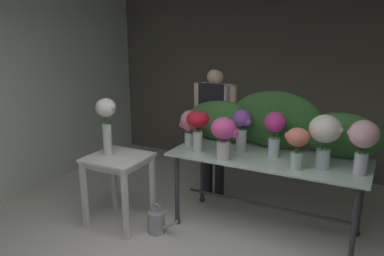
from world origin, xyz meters
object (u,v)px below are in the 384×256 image
vase_rosy_snapdragons (189,125)px  vase_fuchsia_ranunculus (224,134)px  florist (214,119)px  vase_crimson_roses (198,125)px  vase_magenta_anemones (275,129)px  watering_can (157,222)px  vase_coral_hydrangea (297,143)px  vase_ivory_peonies (325,134)px  side_table_white (118,167)px  vase_violet_lilies (242,127)px  vase_blush_tulips (363,140)px  vase_white_roses_tall (106,119)px  display_table_glass (268,168)px

vase_rosy_snapdragons → vase_fuchsia_ranunculus: bearing=-28.8°
florist → vase_crimson_roses: (0.15, -0.77, 0.12)m
vase_magenta_anemones → watering_can: 1.58m
florist → watering_can: bearing=-96.4°
watering_can → vase_rosy_snapdragons: bearing=81.7°
vase_coral_hydrangea → vase_ivory_peonies: (0.22, 0.15, 0.08)m
vase_coral_hydrangea → vase_magenta_anemones: bearing=138.1°
side_table_white → vase_ivory_peonies: 2.16m
florist → vase_magenta_anemones: bearing=-31.4°
vase_violet_lilies → vase_blush_tulips: bearing=-7.0°
side_table_white → vase_blush_tulips: 2.48m
vase_rosy_snapdragons → watering_can: vase_rosy_snapdragons is taller
vase_ivory_peonies → vase_violet_lilies: size_ratio=1.14×
vase_blush_tulips → vase_white_roses_tall: 2.55m
display_table_glass → vase_crimson_roses: size_ratio=4.50×
vase_magenta_anemones → vase_violet_lilies: bearing=175.5°
vase_magenta_anemones → vase_rosy_snapdragons: size_ratio=1.19×
side_table_white → vase_rosy_snapdragons: 0.91m
vase_ivory_peonies → vase_fuchsia_ranunculus: (-0.94, -0.21, -0.07)m
vase_magenta_anemones → vase_coral_hydrangea: bearing=-41.9°
florist → vase_violet_lilies: bearing=-43.8°
florist → vase_blush_tulips: 1.90m
display_table_glass → side_table_white: bearing=-158.3°
vase_violet_lilies → vase_white_roses_tall: 1.45m
side_table_white → watering_can: (0.48, -0.00, -0.54)m
vase_coral_hydrangea → vase_ivory_peonies: bearing=33.8°
vase_coral_hydrangea → vase_blush_tulips: bearing=14.2°
vase_crimson_roses → vase_fuchsia_ranunculus: (0.35, -0.11, -0.02)m
florist → vase_violet_lilies: 0.78m
vase_crimson_roses → vase_magenta_anemones: 0.80m
display_table_glass → watering_can: size_ratio=5.72×
vase_white_roses_tall → vase_magenta_anemones: bearing=20.3°
vase_blush_tulips → vase_magenta_anemones: (-0.84, 0.12, -0.03)m
vase_magenta_anemones → vase_white_roses_tall: size_ratio=0.77×
vase_blush_tulips → display_table_glass: bearing=173.6°
vase_fuchsia_ranunculus → side_table_white: bearing=-165.1°
vase_blush_tulips → vase_magenta_anemones: size_ratio=1.07×
vase_violet_lilies → florist: bearing=136.2°
display_table_glass → watering_can: display_table_glass is taller
vase_crimson_roses → vase_rosy_snapdragons: vase_crimson_roses is taller
display_table_glass → watering_can: bearing=-149.5°
florist → vase_coral_hydrangea: bearing=-34.2°
vase_blush_tulips → vase_white_roses_tall: size_ratio=0.82×
vase_ivory_peonies → vase_white_roses_tall: vase_white_roses_tall is taller
display_table_glass → vase_rosy_snapdragons: size_ratio=5.06×
vase_coral_hydrangea → vase_white_roses_tall: (-1.95, -0.36, 0.10)m
display_table_glass → vase_fuchsia_ranunculus: bearing=-141.9°
vase_magenta_anemones → vase_violet_lilies: size_ratio=1.05×
florist → vase_ivory_peonies: 1.59m
vase_coral_hydrangea → vase_white_roses_tall: 1.98m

